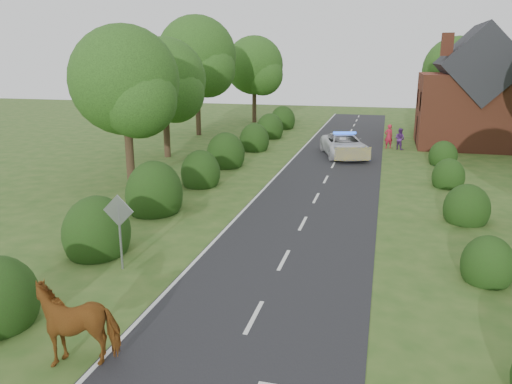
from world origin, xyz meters
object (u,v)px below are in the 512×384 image
(pedestrian_red, at_px, (389,136))
(pedestrian_purple, at_px, (400,139))
(police_van, at_px, (344,145))
(cow, at_px, (79,325))
(road_sign, at_px, (119,221))

(pedestrian_red, relative_size, pedestrian_purple, 1.14)
(police_van, bearing_deg, cow, -114.60)
(pedestrian_purple, bearing_deg, road_sign, 104.31)
(road_sign, height_order, cow, road_sign)
(pedestrian_purple, bearing_deg, police_van, 79.08)
(pedestrian_red, bearing_deg, road_sign, 44.40)
(road_sign, xyz_separation_m, police_van, (5.38, 21.23, -0.87))
(road_sign, distance_m, police_van, 21.92)
(police_van, bearing_deg, pedestrian_red, 37.34)
(cow, distance_m, pedestrian_red, 30.75)
(road_sign, bearing_deg, pedestrian_purple, 69.82)
(cow, xyz_separation_m, police_van, (3.81, 25.94, -0.00))
(police_van, relative_size, pedestrian_red, 3.38)
(pedestrian_red, xyz_separation_m, pedestrian_purple, (0.81, -0.31, -0.11))
(police_van, distance_m, pedestrian_purple, 5.34)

